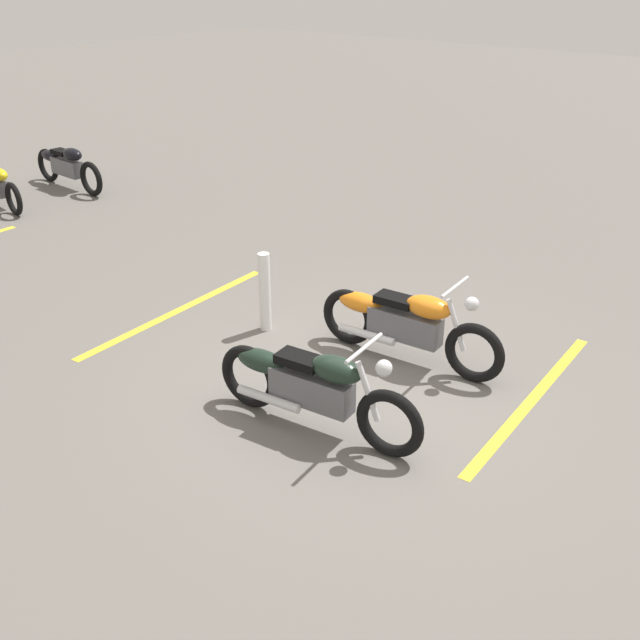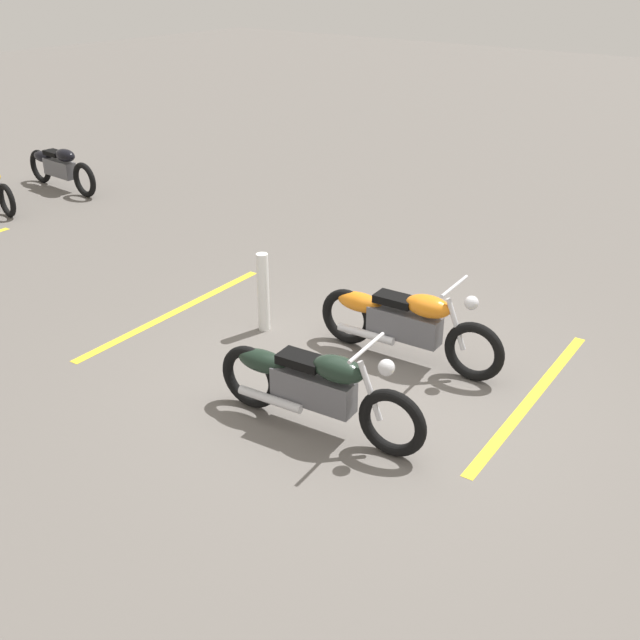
{
  "view_description": "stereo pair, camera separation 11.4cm",
  "coord_description": "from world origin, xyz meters",
  "px_view_note": "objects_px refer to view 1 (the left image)",
  "views": [
    {
      "loc": [
        -3.93,
        5.56,
        4.12
      ],
      "look_at": [
        0.54,
        0.0,
        0.65
      ],
      "focal_mm": 42.58,
      "sensor_mm": 36.0,
      "label": 1
    },
    {
      "loc": [
        -3.84,
        5.63,
        4.12
      ],
      "look_at": [
        0.54,
        0.0,
        0.65
      ],
      "focal_mm": 42.58,
      "sensor_mm": 36.0,
      "label": 2
    }
  ],
  "objects_px": {
    "motorcycle_dark_foreground": "(310,386)",
    "bollard_post": "(265,292)",
    "motorcycle_bright_foreground": "(404,322)",
    "motorcycle_row_far_left": "(66,165)"
  },
  "relations": [
    {
      "from": "motorcycle_bright_foreground",
      "to": "motorcycle_dark_foreground",
      "type": "distance_m",
      "value": 1.68
    },
    {
      "from": "motorcycle_bright_foreground",
      "to": "bollard_post",
      "type": "relative_size",
      "value": 2.29
    },
    {
      "from": "motorcycle_row_far_left",
      "to": "bollard_post",
      "type": "relative_size",
      "value": 2.21
    },
    {
      "from": "bollard_post",
      "to": "motorcycle_bright_foreground",
      "type": "bearing_deg",
      "value": -167.07
    },
    {
      "from": "motorcycle_bright_foreground",
      "to": "motorcycle_row_far_left",
      "type": "bearing_deg",
      "value": 164.07
    },
    {
      "from": "motorcycle_bright_foreground",
      "to": "motorcycle_dark_foreground",
      "type": "height_order",
      "value": "same"
    },
    {
      "from": "motorcycle_dark_foreground",
      "to": "motorcycle_row_far_left",
      "type": "xyz_separation_m",
      "value": [
        8.87,
        -3.42,
        -0.02
      ]
    },
    {
      "from": "motorcycle_dark_foreground",
      "to": "bollard_post",
      "type": "height_order",
      "value": "motorcycle_dark_foreground"
    },
    {
      "from": "motorcycle_row_far_left",
      "to": "motorcycle_dark_foreground",
      "type": "bearing_deg",
      "value": -18.19
    },
    {
      "from": "motorcycle_dark_foreground",
      "to": "bollard_post",
      "type": "distance_m",
      "value": 2.19
    }
  ]
}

